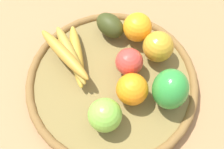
{
  "coord_description": "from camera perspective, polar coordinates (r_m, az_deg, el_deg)",
  "views": [
    {
      "loc": [
        0.3,
        -0.02,
        0.61
      ],
      "look_at": [
        0.0,
        0.0,
        0.06
      ],
      "focal_mm": 42.87,
      "sensor_mm": 36.0,
      "label": 1
    }
  ],
  "objects": [
    {
      "name": "basket",
      "position": [
        0.66,
        0.0,
        -1.52
      ],
      "size": [
        0.42,
        0.42,
        0.04
      ],
      "color": "olive",
      "rests_on": "ground_plane"
    },
    {
      "name": "ground_plane",
      "position": [
        0.68,
        0.0,
        -2.23
      ],
      "size": [
        2.4,
        2.4,
        0.0
      ],
      "primitive_type": "plane",
      "color": "#9A6F46",
      "rests_on": "ground"
    },
    {
      "name": "orange_1",
      "position": [
        0.6,
        4.33,
        -3.15
      ],
      "size": [
        0.1,
        0.1,
        0.07
      ],
      "primitive_type": "sphere",
      "rotation": [
        0.0,
        0.0,
        2.21
      ],
      "color": "orange",
      "rests_on": "basket"
    },
    {
      "name": "apple_1",
      "position": [
        0.66,
        9.81,
        5.88
      ],
      "size": [
        0.09,
        0.09,
        0.08
      ],
      "primitive_type": "sphere",
      "rotation": [
        0.0,
        0.0,
        0.21
      ],
      "color": "gold",
      "rests_on": "basket"
    },
    {
      "name": "orange_0",
      "position": [
        0.69,
        5.45,
        10.0
      ],
      "size": [
        0.09,
        0.09,
        0.07
      ],
      "primitive_type": "sphere",
      "rotation": [
        0.0,
        0.0,
        3.46
      ],
      "color": "orange",
      "rests_on": "basket"
    },
    {
      "name": "bell_pepper",
      "position": [
        0.59,
        12.31,
        -3.05
      ],
      "size": [
        0.1,
        0.1,
        0.1
      ],
      "primitive_type": "ellipsoid",
      "rotation": [
        0.0,
        0.0,
        2.86
      ],
      "color": "#2D8C35",
      "rests_on": "basket"
    },
    {
      "name": "avocado",
      "position": [
        0.7,
        -0.44,
        10.44
      ],
      "size": [
        0.1,
        0.1,
        0.06
      ],
      "primitive_type": "ellipsoid",
      "rotation": [
        0.0,
        0.0,
        0.7
      ],
      "color": "#313715",
      "rests_on": "basket"
    },
    {
      "name": "banana_bunch",
      "position": [
        0.66,
        -8.85,
        4.24
      ],
      "size": [
        0.19,
        0.13,
        0.05
      ],
      "color": "gold",
      "rests_on": "basket"
    },
    {
      "name": "apple_0",
      "position": [
        0.63,
        3.69,
        2.7
      ],
      "size": [
        0.07,
        0.07,
        0.07
      ],
      "primitive_type": "sphere",
      "rotation": [
        0.0,
        0.0,
        3.12
      ],
      "color": "#CB3A32",
      "rests_on": "basket"
    },
    {
      "name": "apple_2",
      "position": [
        0.57,
        -1.52,
        -8.63
      ],
      "size": [
        0.08,
        0.08,
        0.07
      ],
      "primitive_type": "sphere",
      "rotation": [
        0.0,
        0.0,
        3.23
      ],
      "color": "#7AB93D",
      "rests_on": "basket"
    }
  ]
}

